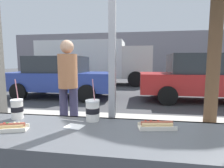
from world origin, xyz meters
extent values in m
plane|color=#424244|center=(0.00, 8.00, 0.00)|extent=(60.00, 60.00, 0.00)
cube|color=#B2ADA3|center=(0.00, 1.60, 0.07)|extent=(16.00, 2.80, 0.14)
cube|color=#35373A|center=(0.00, 0.03, 0.96)|extent=(2.08, 0.02, 0.02)
cube|color=#9E9EA3|center=(0.00, 0.08, 1.69)|extent=(0.05, 0.08, 1.44)
cube|color=gray|center=(0.00, 18.42, 2.30)|extent=(28.00, 1.20, 4.59)
cylinder|color=white|center=(-0.13, -0.05, 1.04)|extent=(0.10, 0.10, 0.14)
cylinder|color=black|center=(-0.13, -0.05, 1.05)|extent=(0.10, 0.10, 0.04)
cylinder|color=black|center=(-0.13, -0.05, 1.11)|extent=(0.09, 0.09, 0.01)
cylinder|color=white|center=(-0.13, -0.05, 1.12)|extent=(0.11, 0.11, 0.01)
cylinder|color=pink|center=(-0.12, -0.05, 1.18)|extent=(0.02, 0.04, 0.20)
cylinder|color=white|center=(-0.72, -0.09, 1.04)|extent=(0.08, 0.08, 0.14)
cylinder|color=black|center=(-0.72, -0.09, 1.04)|extent=(0.09, 0.09, 0.04)
cylinder|color=black|center=(-0.72, -0.09, 1.10)|extent=(0.08, 0.08, 0.01)
cylinder|color=white|center=(-0.72, -0.09, 1.11)|extent=(0.09, 0.09, 0.01)
cylinder|color=pink|center=(-0.71, -0.09, 1.17)|extent=(0.01, 0.03, 0.20)
cube|color=silver|center=(0.33, -0.14, 0.97)|extent=(0.25, 0.13, 0.01)
cube|color=silver|center=(0.34, -0.18, 0.98)|extent=(0.24, 0.05, 0.03)
cube|color=silver|center=(0.32, -0.09, 0.98)|extent=(0.24, 0.05, 0.03)
cylinder|color=#DBB77A|center=(0.33, -0.14, 0.99)|extent=(0.21, 0.07, 0.04)
cylinder|color=#9E4733|center=(0.33, -0.14, 1.00)|extent=(0.21, 0.06, 0.03)
cube|color=red|center=(0.26, -0.15, 1.02)|extent=(0.01, 0.01, 0.01)
cube|color=red|center=(0.34, -0.14, 1.02)|extent=(0.02, 0.01, 0.01)
cube|color=red|center=(0.29, -0.15, 1.02)|extent=(0.02, 0.01, 0.01)
cube|color=silver|center=(-0.62, -0.33, 0.97)|extent=(0.26, 0.15, 0.01)
cube|color=silver|center=(-0.61, -0.36, 0.98)|extent=(0.24, 0.08, 0.03)
cube|color=silver|center=(-0.63, -0.29, 0.98)|extent=(0.24, 0.08, 0.03)
cylinder|color=tan|center=(-0.62, -0.33, 0.99)|extent=(0.21, 0.10, 0.04)
cylinder|color=brown|center=(-0.62, -0.33, 1.00)|extent=(0.22, 0.09, 0.03)
cube|color=beige|center=(-0.55, -0.30, 1.02)|extent=(0.01, 0.01, 0.01)
cube|color=beige|center=(-0.57, -0.31, 1.02)|extent=(0.01, 0.01, 0.01)
cube|color=red|center=(-0.63, -0.33, 1.02)|extent=(0.01, 0.01, 0.01)
cube|color=#337A2D|center=(-0.61, -0.32, 1.02)|extent=(0.01, 0.01, 0.01)
cylinder|color=white|center=(-0.28, -0.08, 0.97)|extent=(0.19, 0.03, 0.01)
cube|color=white|center=(-0.22, -0.19, 0.97)|extent=(0.13, 0.11, 0.00)
cube|color=#283D93|center=(-2.89, 5.46, 0.66)|extent=(4.23, 1.74, 0.69)
cube|color=#282D33|center=(-3.03, 5.46, 1.33)|extent=(2.20, 1.54, 0.64)
cylinder|color=black|center=(-1.58, 6.33, 0.32)|extent=(0.64, 0.18, 0.64)
cylinder|color=black|center=(-1.58, 4.59, 0.32)|extent=(0.64, 0.18, 0.64)
cylinder|color=black|center=(-4.20, 6.33, 0.32)|extent=(0.64, 0.18, 0.64)
cylinder|color=black|center=(-4.20, 4.59, 0.32)|extent=(0.64, 0.18, 0.64)
cube|color=red|center=(2.60, 5.46, 0.67)|extent=(4.65, 1.71, 0.69)
cube|color=#282D33|center=(2.52, 5.46, 1.36)|extent=(2.42, 1.51, 0.70)
cylinder|color=black|center=(1.16, 6.31, 0.32)|extent=(0.64, 0.18, 0.64)
cylinder|color=black|center=(1.16, 4.60, 0.32)|extent=(0.64, 0.18, 0.64)
cube|color=silver|center=(-3.48, 9.97, 1.60)|extent=(5.43, 2.20, 2.30)
cube|color=beige|center=(0.03, 9.97, 1.40)|extent=(1.90, 2.10, 1.90)
cylinder|color=black|center=(0.03, 11.02, 0.45)|extent=(0.90, 0.24, 0.90)
cylinder|color=black|center=(0.03, 8.92, 0.45)|extent=(0.90, 0.24, 0.90)
cylinder|color=black|center=(-4.51, 11.07, 0.45)|extent=(0.90, 0.24, 0.90)
cylinder|color=black|center=(-4.51, 8.87, 0.45)|extent=(0.90, 0.24, 0.90)
cylinder|color=#33314E|center=(-1.05, 1.51, 0.56)|extent=(0.14, 0.14, 0.84)
cylinder|color=#33314E|center=(-0.87, 1.51, 0.56)|extent=(0.14, 0.14, 0.84)
cylinder|color=#A66B47|center=(-0.96, 1.51, 1.26)|extent=(0.32, 0.32, 0.56)
sphere|color=tan|center=(-0.96, 1.51, 1.66)|extent=(0.22, 0.22, 0.22)
cylinder|color=brown|center=(1.69, 2.54, 1.43)|extent=(0.25, 0.25, 2.60)
camera|label=1|loc=(0.20, -1.29, 1.40)|focal=28.29mm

